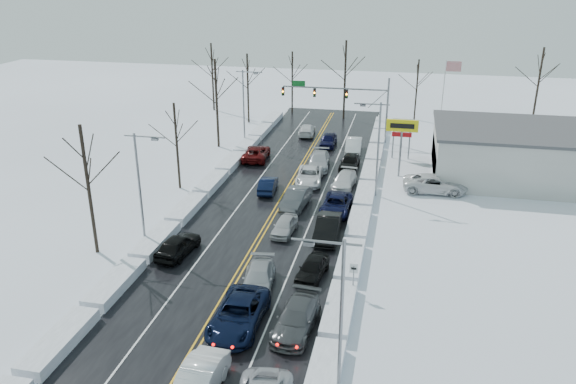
% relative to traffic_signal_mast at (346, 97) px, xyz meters
% --- Properties ---
extents(ground, '(160.00, 160.00, 0.00)m').
position_rel_traffic_signal_mast_xyz_m(ground, '(-3.45, -27.99, -5.48)').
color(ground, white).
rests_on(ground, ground).
extents(road_surface, '(14.00, 84.00, 0.01)m').
position_rel_traffic_signal_mast_xyz_m(road_surface, '(-3.45, -25.99, -5.47)').
color(road_surface, black).
rests_on(road_surface, ground).
extents(snow_bank_left, '(1.71, 72.00, 0.74)m').
position_rel_traffic_signal_mast_xyz_m(snow_bank_left, '(-11.05, -25.99, -5.48)').
color(snow_bank_left, white).
rests_on(snow_bank_left, ground).
extents(snow_bank_right, '(1.71, 72.00, 0.74)m').
position_rel_traffic_signal_mast_xyz_m(snow_bank_right, '(4.15, -25.99, -5.48)').
color(snow_bank_right, white).
rests_on(snow_bank_right, ground).
extents(traffic_signal_mast, '(13.28, 0.39, 8.00)m').
position_rel_traffic_signal_mast_xyz_m(traffic_signal_mast, '(0.00, 0.00, 0.00)').
color(traffic_signal_mast, slate).
rests_on(traffic_signal_mast, ground).
extents(tires_plus_sign, '(3.20, 0.34, 6.00)m').
position_rel_traffic_signal_mast_xyz_m(tires_plus_sign, '(7.05, -12.00, -0.49)').
color(tires_plus_sign, slate).
rests_on(tires_plus_sign, ground).
extents(used_vehicles_sign, '(2.20, 0.22, 4.65)m').
position_rel_traffic_signal_mast_xyz_m(used_vehicles_sign, '(7.05, -5.99, -2.16)').
color(used_vehicles_sign, slate).
rests_on(used_vehicles_sign, ground).
extents(speed_limit_sign, '(0.55, 0.09, 2.35)m').
position_rel_traffic_signal_mast_xyz_m(speed_limit_sign, '(4.75, -35.99, -3.84)').
color(speed_limit_sign, slate).
rests_on(speed_limit_sign, ground).
extents(flagpole, '(1.87, 1.20, 10.00)m').
position_rel_traffic_signal_mast_xyz_m(flagpole, '(11.72, 2.01, 0.45)').
color(flagpole, silver).
rests_on(flagpole, ground).
extents(dealership_building, '(20.40, 12.40, 5.30)m').
position_rel_traffic_signal_mast_xyz_m(dealership_building, '(20.53, -9.99, -2.82)').
color(dealership_building, beige).
rests_on(dealership_building, ground).
extents(streetlight_se, '(3.20, 0.25, 9.00)m').
position_rel_traffic_signal_mast_xyz_m(streetlight_se, '(4.85, -45.99, -0.17)').
color(streetlight_se, slate).
rests_on(streetlight_se, ground).
extents(streetlight_ne, '(3.20, 0.25, 9.00)m').
position_rel_traffic_signal_mast_xyz_m(streetlight_ne, '(4.85, -17.99, -0.17)').
color(streetlight_ne, slate).
rests_on(streetlight_ne, ground).
extents(streetlight_sw, '(3.20, 0.25, 9.00)m').
position_rel_traffic_signal_mast_xyz_m(streetlight_sw, '(-11.74, -31.99, -0.17)').
color(streetlight_sw, slate).
rests_on(streetlight_sw, ground).
extents(streetlight_nw, '(3.20, 0.25, 9.00)m').
position_rel_traffic_signal_mast_xyz_m(streetlight_nw, '(-11.74, -3.99, -0.17)').
color(streetlight_nw, slate).
rests_on(streetlight_nw, ground).
extents(tree_left_b, '(4.00, 4.00, 10.00)m').
position_rel_traffic_signal_mast_xyz_m(tree_left_b, '(-14.95, -33.99, 1.51)').
color(tree_left_b, '#2D231C').
rests_on(tree_left_b, ground).
extents(tree_left_c, '(3.40, 3.40, 8.50)m').
position_rel_traffic_signal_mast_xyz_m(tree_left_c, '(-13.95, -19.99, 0.46)').
color(tree_left_c, '#2D231C').
rests_on(tree_left_c, ground).
extents(tree_left_d, '(4.20, 4.20, 10.50)m').
position_rel_traffic_signal_mast_xyz_m(tree_left_d, '(-14.65, -5.99, 1.86)').
color(tree_left_d, '#2D231C').
rests_on(tree_left_d, ground).
extents(tree_left_e, '(3.80, 3.80, 9.50)m').
position_rel_traffic_signal_mast_xyz_m(tree_left_e, '(-14.25, 6.01, 1.16)').
color(tree_left_e, '#2D231C').
rests_on(tree_left_e, ground).
extents(tree_far_a, '(4.00, 4.00, 10.00)m').
position_rel_traffic_signal_mast_xyz_m(tree_far_a, '(-21.45, 12.01, 1.51)').
color(tree_far_a, '#2D231C').
rests_on(tree_far_a, ground).
extents(tree_far_b, '(3.60, 3.60, 9.00)m').
position_rel_traffic_signal_mast_xyz_m(tree_far_b, '(-9.45, 13.01, 0.81)').
color(tree_far_b, '#2D231C').
rests_on(tree_far_b, ground).
extents(tree_far_c, '(4.40, 4.40, 11.00)m').
position_rel_traffic_signal_mast_xyz_m(tree_far_c, '(-1.45, 11.01, 2.21)').
color(tree_far_c, '#2D231C').
rests_on(tree_far_c, ground).
extents(tree_far_d, '(3.40, 3.40, 8.50)m').
position_rel_traffic_signal_mast_xyz_m(tree_far_d, '(8.55, 12.51, 0.46)').
color(tree_far_d, '#2D231C').
rests_on(tree_far_d, ground).
extents(tree_far_e, '(4.20, 4.20, 10.50)m').
position_rel_traffic_signal_mast_xyz_m(tree_far_e, '(24.55, 13.01, 1.86)').
color(tree_far_e, '#2D231C').
rests_on(tree_far_e, ground).
extents(queued_car_2, '(2.80, 6.04, 1.68)m').
position_rel_traffic_signal_mast_xyz_m(queued_car_2, '(-1.62, -40.90, -5.48)').
color(queued_car_2, black).
rests_on(queued_car_2, ground).
extents(queued_car_3, '(2.63, 5.18, 1.44)m').
position_rel_traffic_signal_mast_xyz_m(queued_car_3, '(-1.58, -36.40, -5.48)').
color(queued_car_3, '#A0A3A8').
rests_on(queued_car_3, ground).
extents(queued_car_4, '(1.81, 4.03, 1.34)m').
position_rel_traffic_signal_mast_xyz_m(queued_car_4, '(-1.67, -27.79, -5.48)').
color(queued_car_4, '#BDBDBF').
rests_on(queued_car_4, ground).
extents(queued_car_5, '(2.23, 5.22, 1.67)m').
position_rel_traffic_signal_mast_xyz_m(queued_car_5, '(-1.80, -22.34, -5.48)').
color(queued_car_5, '#45474A').
rests_on(queued_car_5, ground).
extents(queued_car_6, '(2.97, 5.64, 1.51)m').
position_rel_traffic_signal_mast_xyz_m(queued_car_6, '(-1.72, -15.91, -5.48)').
color(queued_car_6, white).
rests_on(queued_car_6, ground).
extents(queued_car_7, '(2.61, 5.57, 1.57)m').
position_rel_traffic_signal_mast_xyz_m(queued_car_7, '(-1.51, -11.09, -5.48)').
color(queued_car_7, '#AFB2B8').
rests_on(queued_car_7, ground).
extents(queued_car_8, '(1.80, 4.45, 1.52)m').
position_rel_traffic_signal_mast_xyz_m(queued_car_8, '(-1.65, -3.01, -5.48)').
color(queued_car_8, black).
rests_on(queued_car_8, ground).
extents(queued_car_11, '(2.54, 5.46, 1.54)m').
position_rel_traffic_signal_mast_xyz_m(queued_car_11, '(1.85, -40.52, -5.48)').
color(queued_car_11, '#444649').
rests_on(queued_car_11, ground).
extents(queued_car_12, '(2.20, 4.32, 1.41)m').
position_rel_traffic_signal_mast_xyz_m(queued_car_12, '(1.74, -34.22, -5.48)').
color(queued_car_12, black).
rests_on(queued_car_12, ground).
extents(queued_car_13, '(1.90, 5.23, 1.71)m').
position_rel_traffic_signal_mast_xyz_m(queued_car_13, '(1.89, -27.86, -5.48)').
color(queued_car_13, black).
rests_on(queued_car_13, ground).
extents(queued_car_14, '(2.62, 5.41, 1.48)m').
position_rel_traffic_signal_mast_xyz_m(queued_car_14, '(1.90, -22.68, -5.48)').
color(queued_car_14, black).
rests_on(queued_car_14, ground).
extents(queued_car_15, '(2.40, 4.99, 1.40)m').
position_rel_traffic_signal_mast_xyz_m(queued_car_15, '(1.88, -16.36, -5.48)').
color(queued_car_15, silver).
rests_on(queued_car_15, ground).
extents(queued_car_16, '(2.13, 4.68, 1.56)m').
position_rel_traffic_signal_mast_xyz_m(queued_car_16, '(1.77, -10.73, -5.48)').
color(queued_car_16, black).
rests_on(queued_car_16, ground).
extents(queued_car_17, '(2.01, 5.17, 1.68)m').
position_rel_traffic_signal_mast_xyz_m(queued_car_17, '(1.63, -5.07, -5.48)').
color(queued_car_17, silver).
rests_on(queued_car_17, ground).
extents(oncoming_car_0, '(1.83, 4.34, 1.39)m').
position_rel_traffic_signal_mast_xyz_m(oncoming_car_0, '(-5.21, -19.09, -5.48)').
color(oncoming_car_0, black).
rests_on(oncoming_car_0, ground).
extents(oncoming_car_1, '(3.04, 5.82, 1.57)m').
position_rel_traffic_signal_mast_xyz_m(oncoming_car_1, '(-8.88, -9.80, -5.48)').
color(oncoming_car_1, '#520A0B').
rests_on(oncoming_car_1, ground).
extents(oncoming_car_2, '(2.42, 5.01, 1.41)m').
position_rel_traffic_signal_mast_xyz_m(oncoming_car_2, '(-5.07, 1.27, -5.48)').
color(oncoming_car_2, white).
rests_on(oncoming_car_2, ground).
extents(oncoming_car_3, '(2.41, 4.89, 1.61)m').
position_rel_traffic_signal_mast_xyz_m(oncoming_car_3, '(-8.72, -33.09, -5.48)').
color(oncoming_car_3, black).
rests_on(oncoming_car_3, ground).
extents(parked_car_0, '(6.19, 3.01, 1.69)m').
position_rel_traffic_signal_mast_xyz_m(parked_car_0, '(10.59, -15.89, -5.48)').
color(parked_car_0, silver).
rests_on(parked_car_0, ground).
extents(parked_car_1, '(2.44, 5.10, 1.44)m').
position_rel_traffic_signal_mast_xyz_m(parked_car_1, '(13.67, -11.82, -5.48)').
color(parked_car_1, '#46494B').
rests_on(parked_car_1, ground).
extents(parked_car_2, '(2.30, 4.64, 1.52)m').
position_rel_traffic_signal_mast_xyz_m(parked_car_2, '(11.70, -4.56, -5.48)').
color(parked_car_2, black).
rests_on(parked_car_2, ground).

